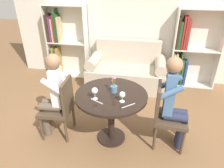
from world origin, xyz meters
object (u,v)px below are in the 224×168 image
Objects in this scene: bookshelf_right at (188,52)px; chair_right at (166,113)px; chair_left at (61,106)px; wine_glass_right at (122,95)px; person_right at (174,103)px; bookshelf_left at (63,42)px; wine_glass_left at (95,91)px; person_left at (53,95)px; flower_vase at (114,87)px; couch at (126,71)px.

bookshelf_right is 1.76× the size of chair_right.
wine_glass_right is (0.88, -0.12, 0.35)m from chair_left.
person_right is at bearing -91.80° from chair_right.
chair_right is 6.60× the size of wine_glass_right.
chair_right is at bearing -105.11° from bookshelf_right.
bookshelf_left is 10.02× the size of wine_glass_left.
person_right reaches higher than chair_right.
bookshelf_right is at bearing -9.96° from person_right.
person_left is at bearing -70.92° from bookshelf_left.
bookshelf_right is at bearing -12.49° from chair_right.
person_left is (-1.53, -0.10, 0.17)m from chair_right.
flower_vase reaches higher than chair_left.
wine_glass_left is at bearing 104.65° from person_right.
person_right is 0.70m from wine_glass_right.
person_right is 5.78× the size of flower_vase.
chair_left is at bearing -134.51° from bookshelf_right.
chair_left is 5.68× the size of wine_glass_left.
wine_glass_left is 0.71× the size of flower_vase.
couch is at bearing 90.81° from flower_vase.
wine_glass_right is (0.16, -1.84, 0.53)m from couch.
person_left reaches higher than wine_glass_right.
wine_glass_right is at bearing 110.37° from person_right.
person_left is (-0.81, -1.72, 0.35)m from couch.
person_left is 0.85m from flower_vase.
chair_right is 5.68× the size of wine_glass_left.
couch is at bearing 84.57° from wine_glass_left.
chair_right is (-0.51, -1.90, -0.24)m from bookshelf_right.
wine_glass_left reaches higher than chair_right.
wine_glass_left is at bearing -57.92° from bookshelf_left.
person_right is (2.31, -1.90, -0.10)m from bookshelf_left.
wine_glass_left is at bearing 106.19° from chair_right.
wine_glass_left is 1.16× the size of wine_glass_right.
chair_left is at bearing 96.21° from chair_right.
flower_vase is at bearing 47.32° from wine_glass_left.
flower_vase is (1.52, -1.90, 0.05)m from bookshelf_left.
chair_right is at bearing -66.10° from couch.
bookshelf_left is 2.50m from wine_glass_left.
bookshelf_left is 11.64× the size of wine_glass_right.
bookshelf_right is at bearing 12.35° from couch.
bookshelf_left is 2.69m from wine_glass_right.
chair_right is (0.72, -1.63, 0.18)m from couch.
chair_left is 0.96m from wine_glass_right.
wine_glass_right is at bearing 78.70° from chair_left.
bookshelf_right is at bearing -0.03° from bookshelf_left.
bookshelf_left is 1.76× the size of chair_right.
chair_left is 1.54m from person_right.
flower_vase is at bearing 93.43° from chair_left.
chair_right reaches higher than wine_glass_right.
chair_right is at bearing 88.20° from person_right.
chair_right is at bearing -40.52° from bookshelf_left.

